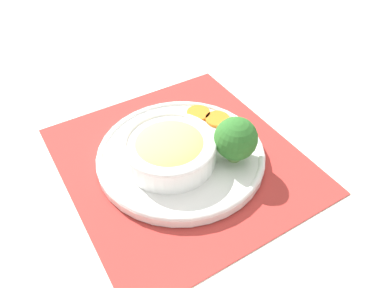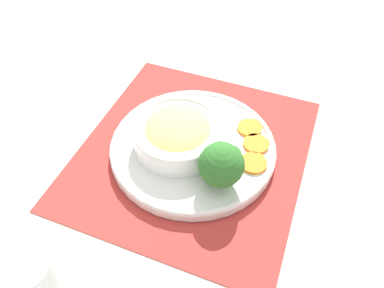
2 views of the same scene
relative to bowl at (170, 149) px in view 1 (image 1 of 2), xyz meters
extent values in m
plane|color=beige|center=(-0.01, 0.03, -0.05)|extent=(4.00, 4.00, 0.00)
cube|color=#B2332D|center=(-0.01, 0.03, -0.05)|extent=(0.46, 0.42, 0.00)
cylinder|color=white|center=(-0.01, 0.03, -0.04)|extent=(0.31, 0.31, 0.02)
torus|color=white|center=(-0.01, 0.03, -0.03)|extent=(0.31, 0.31, 0.01)
cylinder|color=white|center=(0.00, 0.00, -0.01)|extent=(0.16, 0.16, 0.04)
torus|color=white|center=(0.00, 0.00, 0.01)|extent=(0.16, 0.16, 0.01)
ellipsoid|color=#EAC66B|center=(0.00, 0.00, 0.00)|extent=(0.13, 0.13, 0.05)
cylinder|color=#759E51|center=(0.05, 0.10, -0.02)|extent=(0.02, 0.02, 0.02)
sphere|color=#2D6B28|center=(0.05, 0.10, 0.02)|extent=(0.08, 0.08, 0.08)
sphere|color=#2D6B28|center=(0.03, 0.11, 0.02)|extent=(0.03, 0.03, 0.03)
sphere|color=#2D6B28|center=(0.07, 0.09, 0.02)|extent=(0.03, 0.03, 0.03)
cylinder|color=orange|center=(-0.01, 0.14, -0.03)|extent=(0.05, 0.05, 0.01)
cylinder|color=orange|center=(-0.05, 0.13, -0.03)|extent=(0.05, 0.05, 0.01)
cylinder|color=orange|center=(-0.09, 0.11, -0.03)|extent=(0.05, 0.05, 0.01)
camera|label=1|loc=(0.43, -0.20, 0.45)|focal=35.00mm
camera|label=2|loc=(0.42, 0.21, 0.49)|focal=35.00mm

